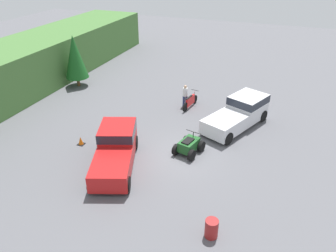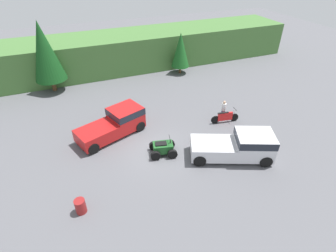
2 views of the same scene
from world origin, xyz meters
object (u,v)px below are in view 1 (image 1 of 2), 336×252
Objects in this scene: pickup_truck_red at (116,148)px; rider_person at (185,95)px; pickup_truck_second at (240,112)px; steel_barrel at (211,228)px; quad_atv at (189,146)px; dirt_bike at (190,102)px; traffic_cone at (81,141)px.

rider_person is (8.60, -1.30, -0.05)m from pickup_truck_red.
pickup_truck_second is 6.53× the size of steel_barrel.
dirt_bike is at bearing 29.83° from quad_atv.
rider_person is (6.17, 2.28, 0.45)m from quad_atv.
pickup_truck_red is 8.72m from dirt_bike.
steel_barrel reaches higher than traffic_cone.
dirt_bike is 0.64m from rider_person.
steel_barrel is (-3.42, -6.45, -0.56)m from pickup_truck_red.
rider_person is at bearing 90.31° from dirt_bike.
quad_atv is at bearing -170.24° from rider_person.
traffic_cone is 0.62× the size of steel_barrel.
rider_person is 1.98× the size of steel_barrel.
quad_atv is 6.59m from rider_person.
dirt_bike is at bearing 92.82° from pickup_truck_second.
pickup_truck_red is 2.65× the size of quad_atv.
pickup_truck_second is at bearing -119.51° from rider_person.
pickup_truck_red is at bearing 177.45° from dirt_bike.
pickup_truck_red reaches higher than steel_barrel.
rider_person is at bearing 23.21° from steel_barrel.
rider_person is at bearing -29.54° from traffic_cone.
pickup_truck_second reaches higher than quad_atv.
quad_atv is (2.42, -3.57, -0.51)m from pickup_truck_red.
pickup_truck_red is at bearing 160.93° from rider_person.
pickup_truck_red is at bearing 62.06° from steel_barrel.
pickup_truck_red is 6.24× the size of steel_barrel.
steel_barrel is at bearing -114.50° from traffic_cone.
pickup_truck_red is 3.16× the size of rider_person.
traffic_cone is 10.45m from steel_barrel.
rider_person reaches higher than dirt_bike.
rider_person reaches higher than quad_atv.
rider_person is 3.16× the size of traffic_cone.
rider_person reaches higher than steel_barrel.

